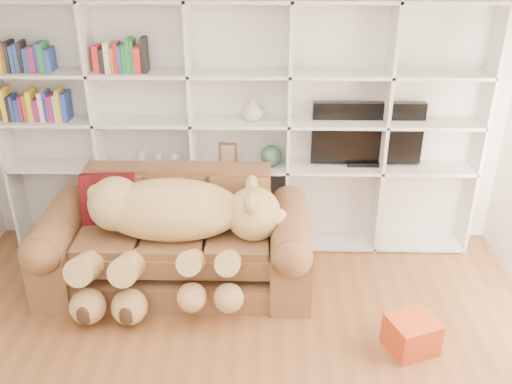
{
  "coord_description": "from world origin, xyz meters",
  "views": [
    {
      "loc": [
        0.24,
        -2.64,
        3.08
      ],
      "look_at": [
        0.16,
        1.63,
        0.92
      ],
      "focal_mm": 40.0,
      "sensor_mm": 36.0,
      "label": 1
    }
  ],
  "objects_px": {
    "sofa": "(176,245)",
    "tv": "(367,134)",
    "gift_box": "(411,334)",
    "teddy_bear": "(171,226)"
  },
  "relations": [
    {
      "from": "gift_box",
      "to": "teddy_bear",
      "type": "bearing_deg",
      "value": 160.81
    },
    {
      "from": "sofa",
      "to": "gift_box",
      "type": "xyz_separation_m",
      "value": [
        1.92,
        -0.86,
        -0.24
      ]
    },
    {
      "from": "tv",
      "to": "gift_box",
      "type": "bearing_deg",
      "value": -83.15
    },
    {
      "from": "teddy_bear",
      "to": "sofa",
      "type": "bearing_deg",
      "value": 82.29
    },
    {
      "from": "sofa",
      "to": "teddy_bear",
      "type": "relative_size",
      "value": 1.32
    },
    {
      "from": "sofa",
      "to": "tv",
      "type": "height_order",
      "value": "tv"
    },
    {
      "from": "sofa",
      "to": "gift_box",
      "type": "height_order",
      "value": "sofa"
    },
    {
      "from": "sofa",
      "to": "gift_box",
      "type": "bearing_deg",
      "value": -24.24
    },
    {
      "from": "gift_box",
      "to": "sofa",
      "type": "bearing_deg",
      "value": 155.76
    },
    {
      "from": "teddy_bear",
      "to": "tv",
      "type": "relative_size",
      "value": 1.72
    }
  ]
}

